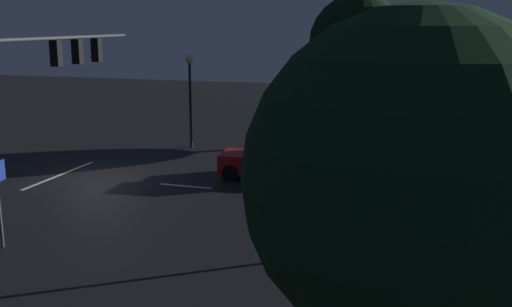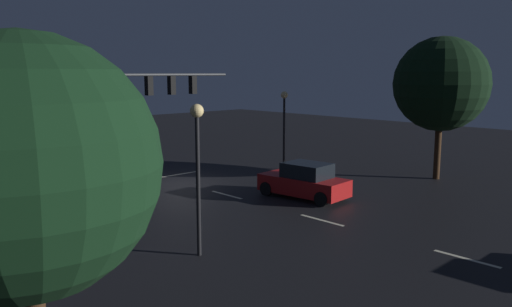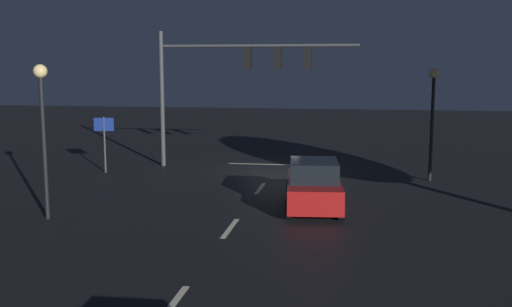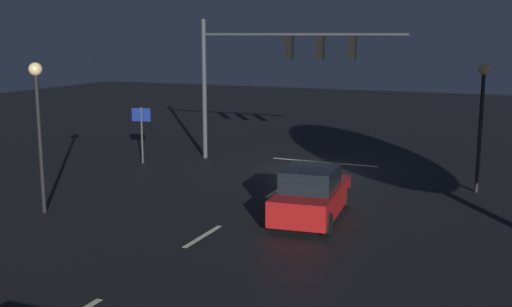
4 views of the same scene
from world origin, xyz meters
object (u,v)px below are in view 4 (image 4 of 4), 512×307
at_px(street_lamp_left_kerb, 482,102).
at_px(street_lamp_right_kerb, 38,108).
at_px(route_sign, 142,123).
at_px(car_approaching, 311,194).
at_px(traffic_signal_assembly, 274,61).

bearing_deg(street_lamp_left_kerb, street_lamp_right_kerb, 33.45).
height_order(street_lamp_left_kerb, route_sign, street_lamp_left_kerb).
distance_m(car_approaching, street_lamp_right_kerb, 9.26).
bearing_deg(route_sign, car_approaching, 151.48).
height_order(traffic_signal_assembly, street_lamp_left_kerb, traffic_signal_assembly).
relative_size(traffic_signal_assembly, street_lamp_left_kerb, 1.98).
xyz_separation_m(traffic_signal_assembly, street_lamp_right_kerb, (4.03, 10.51, -1.19)).
distance_m(traffic_signal_assembly, car_approaching, 9.64).
xyz_separation_m(car_approaching, street_lamp_left_kerb, (-4.61, -5.75, 2.59)).
relative_size(car_approaching, route_sign, 1.74).
xyz_separation_m(car_approaching, street_lamp_right_kerb, (8.39, 2.84, 2.68)).
bearing_deg(traffic_signal_assembly, street_lamp_right_kerb, 69.03).
distance_m(street_lamp_left_kerb, route_sign, 14.63).
xyz_separation_m(traffic_signal_assembly, car_approaching, (-4.37, 7.67, -3.88)).
relative_size(street_lamp_right_kerb, route_sign, 1.92).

